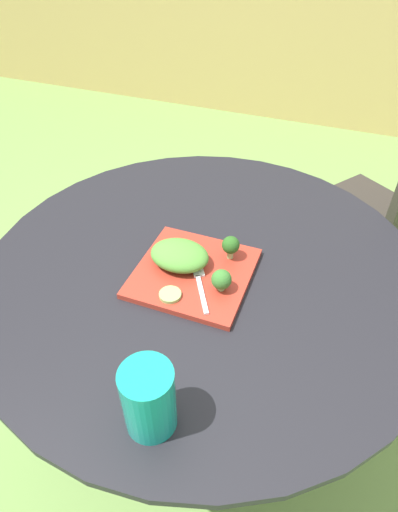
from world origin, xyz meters
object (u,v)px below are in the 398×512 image
(patio_chair, at_px, (393,210))
(salad_plate, at_px, (193,273))
(drinking_glass, at_px, (149,402))
(fork, at_px, (199,282))

(patio_chair, bearing_deg, salad_plate, -120.53)
(patio_chair, distance_m, drinking_glass, 1.22)
(salad_plate, bearing_deg, fork, -51.04)
(salad_plate, xyz_separation_m, fork, (0.02, -0.03, 0.01))
(patio_chair, height_order, fork, patio_chair)
(patio_chair, bearing_deg, drinking_glass, -109.51)
(drinking_glass, bearing_deg, salad_plate, 100.06)
(salad_plate, relative_size, fork, 1.76)
(patio_chair, height_order, salad_plate, patio_chair)
(drinking_glass, bearing_deg, fork, 96.62)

